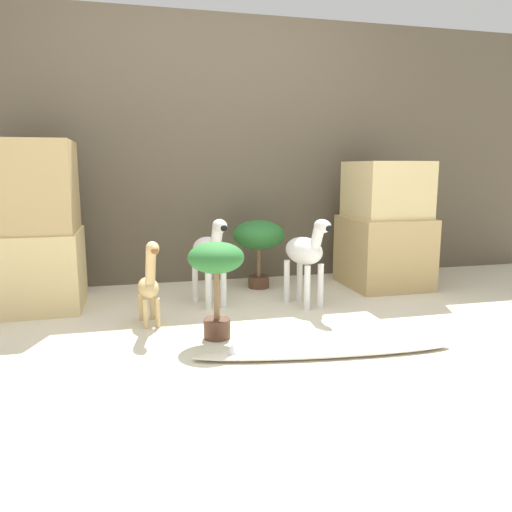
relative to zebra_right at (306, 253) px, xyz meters
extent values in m
plane|color=beige|center=(-0.50, -0.72, -0.38)|extent=(14.00, 14.00, 0.00)
cube|color=brown|center=(-0.50, 1.01, 0.72)|extent=(6.40, 0.08, 2.20)
cube|color=#DBC184|center=(-1.83, 0.42, -0.12)|extent=(0.61, 0.65, 0.53)
cube|color=tan|center=(-1.83, 0.42, 0.46)|extent=(0.58, 0.61, 0.62)
cube|color=tan|center=(0.83, 0.42, -0.10)|extent=(0.61, 0.65, 0.57)
cube|color=#DBC184|center=(0.83, 0.42, 0.41)|extent=(0.55, 0.58, 0.45)
cylinder|color=white|center=(0.08, -0.08, -0.23)|extent=(0.04, 0.04, 0.31)
cylinder|color=white|center=(-0.03, -0.11, -0.23)|extent=(0.04, 0.04, 0.31)
cylinder|color=white|center=(0.01, 0.16, -0.23)|extent=(0.04, 0.04, 0.31)
cylinder|color=white|center=(-0.10, 0.12, -0.23)|extent=(0.04, 0.04, 0.31)
ellipsoid|color=white|center=(-0.01, 0.02, 0.01)|extent=(0.29, 0.39, 0.19)
cylinder|color=white|center=(0.04, -0.12, 0.13)|extent=(0.11, 0.14, 0.18)
ellipsoid|color=white|center=(0.05, -0.17, 0.20)|extent=(0.12, 0.17, 0.09)
sphere|color=black|center=(0.07, -0.23, 0.20)|extent=(0.05, 0.05, 0.05)
cube|color=black|center=(0.04, -0.12, 0.14)|extent=(0.04, 0.07, 0.15)
cylinder|color=white|center=(-0.57, 0.09, -0.23)|extent=(0.04, 0.04, 0.31)
cylinder|color=white|center=(-0.68, 0.07, -0.23)|extent=(0.04, 0.04, 0.31)
cylinder|color=white|center=(-0.63, 0.33, -0.23)|extent=(0.04, 0.04, 0.31)
cylinder|color=white|center=(-0.74, 0.30, -0.23)|extent=(0.04, 0.04, 0.31)
ellipsoid|color=white|center=(-0.65, 0.20, 0.01)|extent=(0.27, 0.39, 0.19)
cylinder|color=white|center=(-0.62, 0.05, 0.13)|extent=(0.10, 0.14, 0.18)
ellipsoid|color=white|center=(-0.61, 0.00, 0.20)|extent=(0.12, 0.17, 0.09)
sphere|color=black|center=(-0.59, -0.06, 0.20)|extent=(0.05, 0.05, 0.05)
cube|color=black|center=(-0.62, 0.05, 0.14)|extent=(0.04, 0.07, 0.15)
cylinder|color=tan|center=(-1.04, -0.24, -0.29)|extent=(0.03, 0.03, 0.18)
cylinder|color=tan|center=(-1.11, -0.25, -0.29)|extent=(0.03, 0.03, 0.18)
cylinder|color=tan|center=(-1.06, -0.07, -0.29)|extent=(0.03, 0.03, 0.18)
cylinder|color=tan|center=(-1.14, -0.08, -0.29)|extent=(0.03, 0.03, 0.18)
ellipsoid|color=tan|center=(-1.09, -0.16, -0.15)|extent=(0.16, 0.26, 0.12)
cylinder|color=tan|center=(-1.07, -0.26, 0.01)|extent=(0.08, 0.15, 0.27)
ellipsoid|color=tan|center=(-1.06, -0.34, 0.13)|extent=(0.09, 0.14, 0.08)
sphere|color=brown|center=(-1.05, -0.40, 0.12)|extent=(0.04, 0.04, 0.04)
cylinder|color=#513323|center=(-0.72, -0.52, -0.33)|extent=(0.15, 0.15, 0.11)
cylinder|color=brown|center=(-0.72, -0.52, -0.13)|extent=(0.03, 0.03, 0.27)
ellipsoid|color=#286B2D|center=(-0.72, -0.52, 0.09)|extent=(0.32, 0.32, 0.17)
cylinder|color=#513323|center=(-0.18, 0.60, -0.33)|extent=(0.17, 0.17, 0.10)
cylinder|color=brown|center=(-0.18, 0.60, -0.17)|extent=(0.03, 0.03, 0.22)
ellipsoid|color=#286B2D|center=(-0.18, 0.60, 0.05)|extent=(0.42, 0.42, 0.23)
ellipsoid|color=silver|center=(-0.21, -0.92, -0.36)|extent=(1.41, 0.33, 0.04)
cone|color=white|center=(-0.70, -0.87, -0.32)|extent=(0.06, 0.06, 0.05)
camera|label=1|loc=(-1.17, -3.24, 0.59)|focal=35.00mm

